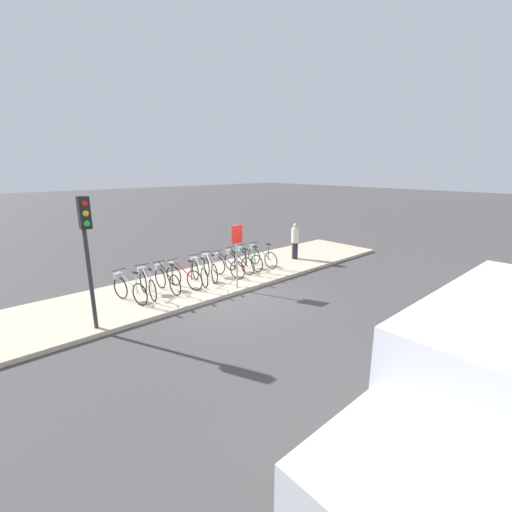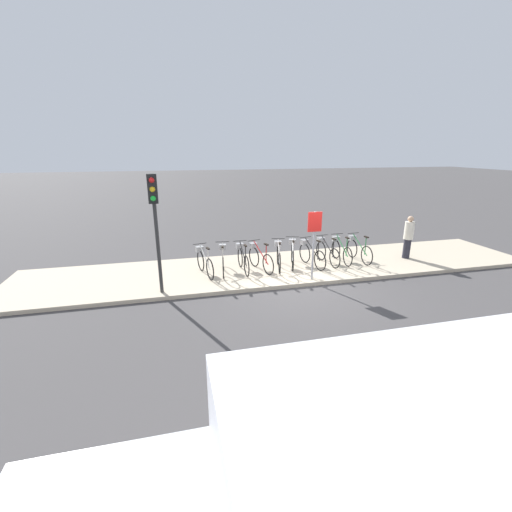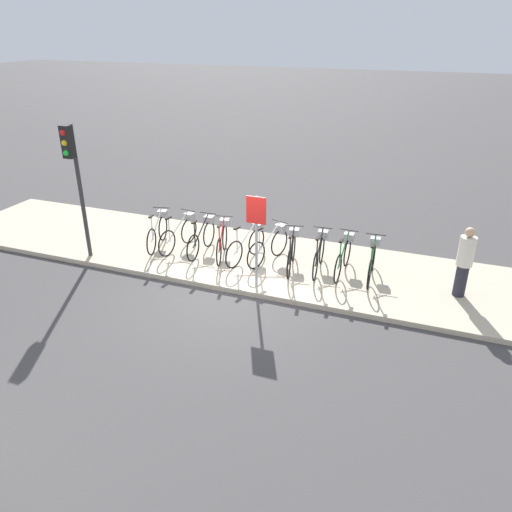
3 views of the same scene
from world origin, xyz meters
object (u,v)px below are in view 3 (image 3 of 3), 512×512
object	(u,v)px
parked_bicycle_3	(222,240)
parked_bicycle_4	(248,243)
parked_bicycle_8	(344,255)
pedestrian	(465,261)
parked_bicycle_6	(292,250)
sign_post	(256,227)
parked_bicycle_7	(319,252)
parked_bicycle_0	(158,230)
parked_bicycle_1	(180,232)
parked_bicycle_2	(203,236)
parked_bicycle_5	(270,244)
traffic_light	(73,165)
parked_bicycle_9	(372,260)

from	to	relation	value
parked_bicycle_3	parked_bicycle_4	bearing A→B (deg)	1.92
parked_bicycle_8	pedestrian	xyz separation A→B (m)	(2.60, -0.20, 0.39)
parked_bicycle_6	sign_post	xyz separation A→B (m)	(-0.45, -1.24, 1.01)
parked_bicycle_6	parked_bicycle_7	world-z (taller)	same
parked_bicycle_0	parked_bicycle_7	xyz separation A→B (m)	(4.35, 0.12, 0.00)
parked_bicycle_1	parked_bicycle_2	xyz separation A→B (m)	(0.66, -0.01, 0.00)
parked_bicycle_0	pedestrian	distance (m)	7.54
parked_bicycle_5	parked_bicycle_8	world-z (taller)	same
pedestrian	traffic_light	xyz separation A→B (m)	(-8.86, -1.26, 1.57)
traffic_light	parked_bicycle_1	bearing A→B (deg)	34.67
parked_bicycle_4	parked_bicycle_5	size ratio (longest dim) A/B	1.02
parked_bicycle_8	parked_bicycle_3	bearing A→B (deg)	-176.97
parked_bicycle_6	sign_post	distance (m)	1.66
parked_bicycle_0	parked_bicycle_5	world-z (taller)	same
parked_bicycle_0	sign_post	distance (m)	3.62
parked_bicycle_6	sign_post	bearing A→B (deg)	-110.11
parked_bicycle_1	parked_bicycle_2	distance (m)	0.66
parked_bicycle_3	parked_bicycle_5	distance (m)	1.24
traffic_light	sign_post	bearing A→B (deg)	0.67
parked_bicycle_3	parked_bicycle_8	distance (m)	3.08
parked_bicycle_1	parked_bicycle_2	size ratio (longest dim) A/B	0.99
parked_bicycle_8	traffic_light	xyz separation A→B (m)	(-6.26, -1.47, 1.95)
sign_post	parked_bicycle_7	bearing A→B (deg)	50.91
parked_bicycle_8	parked_bicycle_9	bearing A→B (deg)	-3.53
parked_bicycle_3	parked_bicycle_5	world-z (taller)	same
parked_bicycle_5	sign_post	distance (m)	1.74
parked_bicycle_9	pedestrian	size ratio (longest dim) A/B	1.04
pedestrian	parked_bicycle_0	bearing A→B (deg)	179.79
parked_bicycle_4	parked_bicycle_6	world-z (taller)	same
parked_bicycle_5	traffic_light	world-z (taller)	traffic_light
parked_bicycle_1	parked_bicycle_6	bearing A→B (deg)	-1.20
parked_bicycle_4	parked_bicycle_6	distance (m)	1.16
traffic_light	parked_bicycle_4	bearing A→B (deg)	18.94
parked_bicycle_1	parked_bicycle_7	xyz separation A→B (m)	(3.73, 0.06, 0.00)
parked_bicycle_0	parked_bicycle_4	xyz separation A→B (m)	(2.54, 0.04, 0.00)
parked_bicycle_0	parked_bicycle_5	xyz separation A→B (m)	(3.09, 0.17, 0.00)
parked_bicycle_6	parked_bicycle_8	distance (m)	1.24
parked_bicycle_6	parked_bicycle_1	bearing A→B (deg)	178.80
parked_bicycle_2	sign_post	size ratio (longest dim) A/B	0.77
parked_bicycle_4	sign_post	world-z (taller)	sign_post
parked_bicycle_4	parked_bicycle_6	size ratio (longest dim) A/B	0.99
parked_bicycle_1	parked_bicycle_7	distance (m)	3.73
parked_bicycle_8	parked_bicycle_9	size ratio (longest dim) A/B	1.00
parked_bicycle_2	parked_bicycle_5	world-z (taller)	same
parked_bicycle_5	pedestrian	world-z (taller)	pedestrian
pedestrian	sign_post	xyz separation A→B (m)	(-4.28, -1.21, 0.63)
parked_bicycle_1	parked_bicycle_7	bearing A→B (deg)	0.91
sign_post	parked_bicycle_1	bearing A→B (deg)	153.63
parked_bicycle_4	parked_bicycle_7	xyz separation A→B (m)	(1.81, 0.08, 0.00)
parked_bicycle_5	parked_bicycle_6	distance (m)	0.63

